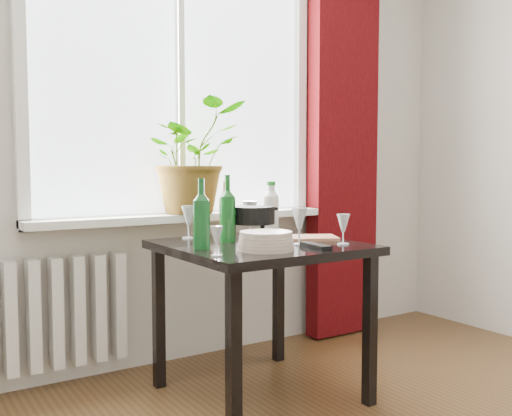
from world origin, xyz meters
TOP-DOWN VIEW (x-y plane):
  - window at (0.00, 2.22)m, footprint 1.72×0.08m
  - windowsill at (0.00, 2.15)m, footprint 1.72×0.20m
  - curtain at (1.12, 2.12)m, footprint 0.50×0.12m
  - radiator at (-0.75, 2.18)m, footprint 0.80×0.10m
  - table at (0.10, 1.55)m, footprint 0.85×0.85m
  - potted_plant at (0.04, 2.15)m, footprint 0.62×0.56m
  - wine_bottle_left at (-0.22, 1.53)m, footprint 0.09×0.09m
  - wine_bottle_right at (-0.01, 1.67)m, footprint 0.09×0.09m
  - bottle_amber at (0.11, 1.89)m, footprint 0.09×0.09m
  - cleaning_bottle at (0.36, 1.84)m, footprint 0.08×0.08m
  - wineglass_front_right at (0.21, 1.40)m, footprint 0.10×0.10m
  - wineglass_far_right at (0.39, 1.29)m, footprint 0.06×0.06m
  - wineglass_back_center at (0.21, 1.81)m, footprint 0.10×0.10m
  - wineglass_back_left at (-0.11, 1.89)m, footprint 0.09×0.09m
  - wineglass_front_left at (-0.27, 1.31)m, footprint 0.06×0.06m
  - plate_stack at (-0.01, 1.34)m, footprint 0.32×0.32m
  - fondue_pot at (0.14, 1.67)m, footprint 0.27×0.24m
  - tv_remote at (0.21, 1.27)m, footprint 0.07×0.19m
  - cutting_board at (0.37, 1.54)m, footprint 0.35×0.30m

SIDE VIEW (x-z plane):
  - radiator at x=-0.75m, z-range 0.10..0.66m
  - table at x=0.10m, z-range 0.28..1.02m
  - cutting_board at x=0.37m, z-range 0.74..0.76m
  - tv_remote at x=0.21m, z-range 0.74..0.76m
  - plate_stack at x=-0.01m, z-range 0.74..0.82m
  - wineglass_front_left at x=-0.27m, z-range 0.74..0.86m
  - wineglass_far_right at x=0.39m, z-range 0.74..0.89m
  - fondue_pot at x=0.14m, z-range 0.74..0.91m
  - windowsill at x=0.00m, z-range 0.80..0.84m
  - wineglass_back_left at x=-0.11m, z-range 0.74..0.91m
  - wineglass_front_right at x=0.21m, z-range 0.74..0.92m
  - wineglass_back_center at x=0.21m, z-range 0.74..0.93m
  - cleaning_bottle at x=0.36m, z-range 0.74..1.03m
  - bottle_amber at x=0.11m, z-range 0.74..1.03m
  - wine_bottle_left at x=-0.22m, z-range 0.74..1.05m
  - wine_bottle_right at x=-0.01m, z-range 0.74..1.07m
  - potted_plant at x=0.04m, z-range 0.84..1.47m
  - curtain at x=1.12m, z-range 0.01..2.58m
  - window at x=0.00m, z-range 0.79..2.41m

